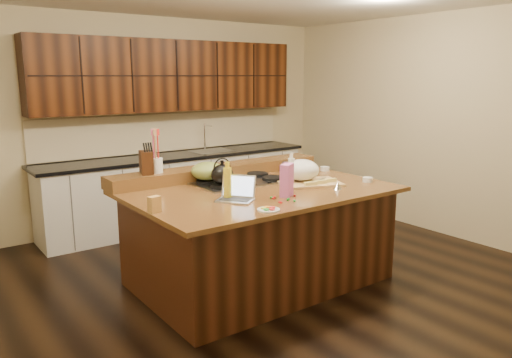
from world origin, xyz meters
TOP-DOWN VIEW (x-y plane):
  - room at (0.00, 0.00)m, footprint 5.52×5.02m
  - island at (0.00, 0.00)m, footprint 2.40×1.60m
  - back_ledge at (0.00, 0.70)m, footprint 2.40×0.30m
  - cooktop at (0.00, 0.30)m, footprint 0.92×0.52m
  - back_counter at (0.30, 2.23)m, footprint 3.70×0.66m
  - kettle at (-0.30, 0.17)m, footprint 0.25×0.25m
  - green_bowl at (-0.30, 0.43)m, footprint 0.42×0.42m
  - laptop at (-0.42, -0.24)m, footprint 0.36×0.38m
  - oil_bottle at (-0.46, -0.17)m, footprint 0.07×0.07m
  - vinegar_bottle at (0.38, -0.01)m, footprint 0.07×0.07m
  - wooden_tray at (0.48, -0.08)m, footprint 0.69×0.60m
  - ramekin_a at (1.04, -0.40)m, footprint 0.13×0.13m
  - ramekin_b at (1.11, 0.28)m, footprint 0.13×0.13m
  - ramekin_c at (0.85, 0.24)m, footprint 0.12×0.12m
  - strainer_bowl at (0.76, 0.43)m, footprint 0.25×0.25m
  - kitchen_timer at (0.56, -0.47)m, footprint 0.10×0.10m
  - pink_bag at (0.01, -0.39)m, footprint 0.17×0.15m
  - candy_plate at (-0.41, -0.67)m, footprint 0.20×0.20m
  - package_box at (-1.15, -0.20)m, footprint 0.10×0.08m
  - utensil_crock at (-0.70, 0.70)m, footprint 0.13×0.13m
  - knife_block at (-0.81, 0.70)m, footprint 0.15×0.20m
  - gumdrop_0 at (-0.16, -0.41)m, footprint 0.02×0.02m
  - gumdrop_1 at (-0.15, -0.38)m, footprint 0.02×0.02m
  - gumdrop_2 at (-0.20, -0.55)m, footprint 0.02×0.02m
  - gumdrop_3 at (-0.07, -0.51)m, footprint 0.02×0.02m
  - gumdrop_4 at (-0.19, -0.56)m, footprint 0.02×0.02m
  - gumdrop_5 at (-0.09, -0.52)m, footprint 0.02×0.02m
  - gumdrop_6 at (0.05, -0.45)m, footprint 0.02×0.02m
  - gumdrop_7 at (-0.07, -0.59)m, footprint 0.02×0.02m
  - gumdrop_8 at (-0.12, -0.39)m, footprint 0.02×0.02m
  - gumdrop_9 at (-0.16, -0.38)m, footprint 0.02×0.02m

SIDE VIEW (x-z plane):
  - island at x=0.00m, z-range 0.00..0.92m
  - candy_plate at x=-0.41m, z-range 0.92..0.93m
  - gumdrop_0 at x=-0.16m, z-range 0.92..0.94m
  - gumdrop_1 at x=-0.15m, z-range 0.92..0.94m
  - gumdrop_2 at x=-0.20m, z-range 0.92..0.94m
  - gumdrop_3 at x=-0.07m, z-range 0.92..0.94m
  - gumdrop_4 at x=-0.19m, z-range 0.92..0.94m
  - gumdrop_5 at x=-0.09m, z-range 0.92..0.94m
  - gumdrop_6 at x=0.05m, z-range 0.92..0.94m
  - gumdrop_7 at x=-0.07m, z-range 0.92..0.94m
  - gumdrop_8 at x=-0.12m, z-range 0.92..0.94m
  - gumdrop_9 at x=-0.16m, z-range 0.92..0.94m
  - cooktop at x=0.00m, z-range 0.91..0.96m
  - ramekin_a at x=1.04m, z-range 0.92..0.96m
  - ramekin_b at x=1.11m, z-range 0.92..0.96m
  - ramekin_c at x=0.85m, z-range 0.92..0.96m
  - kitchen_timer at x=0.56m, z-range 0.92..0.99m
  - strainer_bowl at x=0.76m, z-range 0.92..1.01m
  - laptop at x=-0.42m, z-range 0.87..1.08m
  - back_ledge at x=0.00m, z-range 0.92..1.04m
  - back_counter at x=0.30m, z-range -0.22..2.18m
  - package_box at x=-1.15m, z-range 0.92..1.05m
  - wooden_tray at x=0.48m, z-range 0.91..1.14m
  - vinegar_bottle at x=0.38m, z-range 0.92..1.17m
  - green_bowl at x=-0.30m, z-range 0.97..1.14m
  - oil_bottle at x=-0.46m, z-range 0.92..1.19m
  - kettle at x=-0.30m, z-range 0.97..1.15m
  - pink_bag at x=0.01m, z-range 0.92..1.20m
  - utensil_crock at x=-0.70m, z-range 1.04..1.18m
  - knife_block at x=-0.81m, z-range 1.04..1.26m
  - room at x=0.00m, z-range -0.01..2.71m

